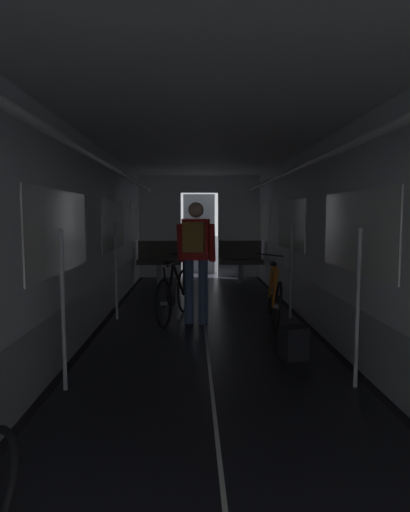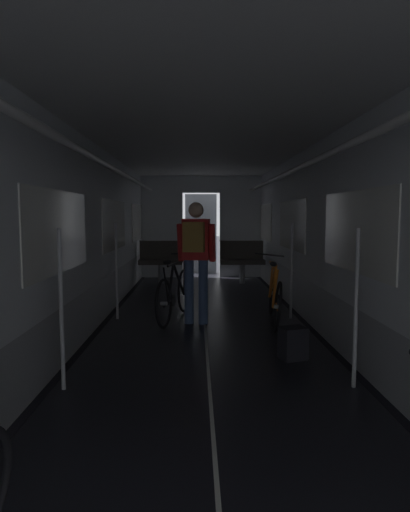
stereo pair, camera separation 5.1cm
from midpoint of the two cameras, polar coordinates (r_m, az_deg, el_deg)
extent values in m
cube|color=black|center=(5.25, -15.41, -11.54)|extent=(0.08, 11.50, 0.01)
cube|color=black|center=(5.32, 16.17, -11.33)|extent=(0.08, 11.50, 0.01)
cube|color=beige|center=(5.09, 0.50, -11.88)|extent=(0.03, 11.27, 0.00)
cube|color=#9EA0A5|center=(5.20, -16.58, -8.36)|extent=(0.12, 11.50, 0.60)
cube|color=silver|center=(5.05, -16.94, 5.27)|extent=(0.12, 11.50, 1.85)
cube|color=white|center=(4.49, -18.08, 3.03)|extent=(0.02, 1.90, 0.80)
cube|color=white|center=(7.28, -11.48, 3.96)|extent=(0.02, 1.90, 0.80)
cube|color=white|center=(10.12, -8.55, 4.36)|extent=(0.02, 1.90, 0.80)
cube|color=yellow|center=(4.47, -18.15, 3.02)|extent=(0.01, 0.20, 0.28)
cylinder|color=white|center=(5.01, -13.30, 11.96)|extent=(0.07, 11.04, 0.07)
cylinder|color=#B7BABF|center=(3.96, -17.81, -6.71)|extent=(0.04, 0.04, 1.40)
cylinder|color=#B7BABF|center=(6.46, -11.19, -1.97)|extent=(0.04, 0.04, 1.40)
cube|color=#9EA0A5|center=(5.27, 17.31, -8.17)|extent=(0.12, 11.50, 0.60)
cube|color=silver|center=(5.13, 17.69, 5.25)|extent=(0.12, 11.50, 1.85)
cube|color=white|center=(4.57, 19.17, 3.04)|extent=(0.02, 1.90, 0.80)
cube|color=white|center=(7.34, 11.38, 3.97)|extent=(0.02, 1.90, 0.80)
cube|color=white|center=(10.16, 7.88, 4.37)|extent=(0.02, 1.90, 0.80)
cube|color=yellow|center=(4.88, 17.83, 3.20)|extent=(0.01, 0.20, 0.28)
cylinder|color=white|center=(5.07, 14.15, 11.86)|extent=(0.07, 11.04, 0.07)
cylinder|color=#B7BABF|center=(4.05, 19.37, -6.50)|extent=(0.04, 0.04, 1.40)
cylinder|color=#B7BABF|center=(6.52, 11.38, -1.91)|extent=(0.04, 0.04, 1.40)
cube|color=silver|center=(10.71, -5.47, 3.77)|extent=(1.00, 0.12, 2.45)
cube|color=silver|center=(10.73, 4.72, 3.78)|extent=(1.00, 0.12, 2.45)
cube|color=silver|center=(10.70, -0.37, 9.29)|extent=(0.90, 0.12, 0.40)
cube|color=#4C4F54|center=(11.38, -0.41, 2.88)|extent=(0.81, 0.04, 2.05)
cube|color=silver|center=(4.97, 0.52, 16.95)|extent=(3.14, 11.62, 0.12)
cylinder|color=gray|center=(9.73, -5.60, -2.32)|extent=(0.12, 0.12, 0.44)
cube|color=#47423D|center=(9.70, -5.61, -0.74)|extent=(0.96, 0.44, 0.10)
cube|color=#47423D|center=(9.86, -5.54, 0.82)|extent=(0.96, 0.08, 0.40)
torus|color=gray|center=(9.92, -8.01, 1.98)|extent=(0.14, 0.14, 0.02)
cylinder|color=gray|center=(9.75, 5.01, -2.30)|extent=(0.12, 0.12, 0.44)
cube|color=#47423D|center=(9.72, 5.03, -0.72)|extent=(0.96, 0.44, 0.10)
cube|color=#47423D|center=(9.89, 4.92, 0.84)|extent=(0.96, 0.08, 0.40)
torus|color=gray|center=(9.87, 2.43, 2.01)|extent=(0.14, 0.14, 0.02)
torus|color=black|center=(5.76, 9.65, -6.54)|extent=(0.18, 0.68, 0.67)
cylinder|color=#B2B2B7|center=(5.76, 9.65, -6.54)|extent=(0.10, 0.06, 0.06)
torus|color=black|center=(6.75, 9.00, -4.77)|extent=(0.18, 0.68, 0.67)
cylinder|color=#B2B2B7|center=(6.75, 9.00, -4.77)|extent=(0.10, 0.06, 0.06)
cylinder|color=orange|center=(6.41, 9.01, -3.33)|extent=(0.05, 0.55, 0.56)
cylinder|color=orange|center=(6.00, 9.27, -3.92)|extent=(0.12, 0.34, 0.55)
cylinder|color=orange|center=(6.22, 8.90, -1.14)|extent=(0.13, 0.82, 0.04)
cylinder|color=orange|center=(5.78, 9.40, -4.06)|extent=(0.06, 0.17, 0.49)
cylinder|color=orange|center=(5.98, 9.51, -6.31)|extent=(0.08, 0.45, 0.07)
cylinder|color=orange|center=(6.69, 8.84, -2.78)|extent=(0.09, 0.09, 0.49)
cylinder|color=black|center=(6.20, 9.37, -6.10)|extent=(0.05, 0.17, 0.17)
ellipsoid|color=black|center=(5.78, 9.11, -1.03)|extent=(0.12, 0.25, 0.07)
cylinder|color=black|center=(6.66, 8.58, 0.15)|extent=(0.44, 0.07, 0.07)
cylinder|color=#384C75|center=(6.13, -1.85, -4.63)|extent=(0.13, 0.13, 0.90)
cylinder|color=#384C75|center=(6.10, 0.01, -4.68)|extent=(0.13, 0.13, 0.90)
cube|color=red|center=(6.03, -0.93, 2.19)|extent=(0.39, 0.28, 0.56)
cylinder|color=red|center=(6.09, -2.94, 1.75)|extent=(0.12, 0.21, 0.53)
cylinder|color=red|center=(6.02, 1.16, 1.71)|extent=(0.12, 0.21, 0.53)
sphere|color=beige|center=(6.02, -0.94, 6.00)|extent=(0.21, 0.21, 0.21)
cube|color=olive|center=(5.86, -1.21, 2.49)|extent=(0.30, 0.20, 0.40)
torus|color=black|center=(5.91, -5.12, -6.17)|extent=(0.21, 0.66, 0.67)
cylinder|color=#B2B2B7|center=(5.91, -5.12, -6.17)|extent=(0.10, 0.07, 0.05)
torus|color=black|center=(6.87, -2.52, -4.53)|extent=(0.21, 0.66, 0.67)
cylinder|color=#B2B2B7|center=(6.87, -2.52, -4.53)|extent=(0.10, 0.07, 0.05)
cylinder|color=black|center=(6.53, -3.20, -3.09)|extent=(0.18, 0.53, 0.56)
cylinder|color=black|center=(6.14, -4.24, -3.63)|extent=(0.10, 0.34, 0.55)
cylinder|color=black|center=(6.35, -3.52, -0.93)|extent=(0.23, 0.80, 0.04)
cylinder|color=black|center=(5.93, -4.87, -3.75)|extent=(0.08, 0.16, 0.49)
cylinder|color=black|center=(6.12, -4.48, -5.97)|extent=(0.13, 0.45, 0.07)
cylinder|color=black|center=(6.80, -2.54, -2.56)|extent=(0.03, 0.10, 0.49)
cylinder|color=black|center=(6.34, -3.89, -5.79)|extent=(0.06, 0.17, 0.17)
ellipsoid|color=black|center=(5.93, -4.66, -0.79)|extent=(0.15, 0.25, 0.06)
cylinder|color=black|center=(6.78, -2.42, 0.33)|extent=(0.43, 0.13, 0.04)
cube|color=black|center=(4.79, 11.68, -11.04)|extent=(0.31, 0.27, 0.34)
camera|label=1|loc=(0.03, -89.75, 0.02)|focal=30.78mm
camera|label=2|loc=(0.03, 90.25, -0.02)|focal=30.78mm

